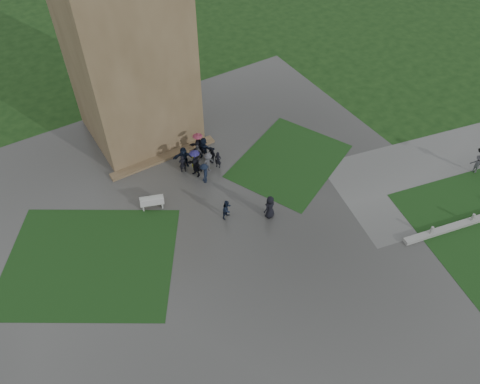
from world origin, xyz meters
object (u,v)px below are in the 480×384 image
tower (124,32)px  pedestrian_mid (227,209)px  pedestrian_near (270,207)px  bench (152,202)px  pedestrian_path (480,160)px

tower → pedestrian_mid: tower is taller
tower → pedestrian_near: tower is taller
pedestrian_mid → pedestrian_near: pedestrian_near is taller
pedestrian_near → tower: bearing=-88.9°
tower → pedestrian_mid: (1.21, -12.46, -8.17)m
bench → pedestrian_near: pedestrian_near is taller
pedestrian_path → pedestrian_mid: bearing=161.8°
bench → pedestrian_path: bearing=-3.2°
bench → pedestrian_path: pedestrian_path is taller
pedestrian_mid → pedestrian_near: size_ratio=0.84×
tower → pedestrian_near: (3.82, -13.99, -8.01)m
pedestrian_near → bench: bearing=-51.8°
pedestrian_near → pedestrian_path: pedestrian_path is taller
bench → pedestrian_mid: size_ratio=1.11×
tower → pedestrian_path: size_ratio=7.51×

